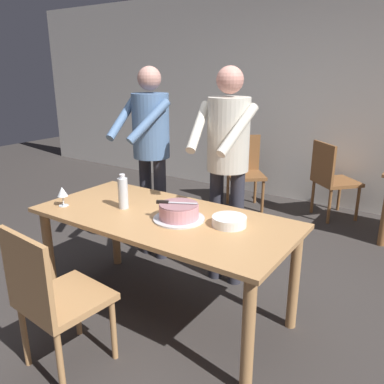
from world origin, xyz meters
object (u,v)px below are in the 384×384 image
Objects in this scene: background_chair_1 at (244,169)px; cake_on_platter at (179,212)px; background_chair_0 at (331,177)px; water_bottle at (123,193)px; cake_knife at (168,202)px; chair_near_side at (53,296)px; person_cutting_cake at (227,154)px; wine_glass_near at (62,192)px; person_standing_beside at (151,143)px; main_dining_table at (164,230)px; plate_stack at (229,221)px.

cake_on_platter is at bearing -73.43° from background_chair_1.
background_chair_0 is 1.00× the size of background_chair_1.
water_bottle is at bearing -106.27° from background_chair_0.
chair_near_side is (-0.23, -0.77, -0.37)m from cake_knife.
water_bottle is at bearing -84.09° from background_chair_1.
person_cutting_cake is at bearing 84.19° from cake_knife.
background_chair_1 reaches higher than wine_glass_near.
wine_glass_near is 0.08× the size of person_standing_beside.
person_standing_beside is at bearing 114.74° from water_bottle.
background_chair_1 is (-1.02, -0.21, 0.00)m from background_chair_0.
main_dining_table is 2.63m from background_chair_0.
background_chair_0 is at bearing 67.74° from wine_glass_near.
cake_on_platter is at bearing 5.34° from water_bottle.
plate_stack is at bearing 11.96° from main_dining_table.
person_standing_beside is (0.07, 0.91, 0.22)m from wine_glass_near.
background_chair_0 is at bearing 90.26° from plate_stack.
background_chair_0 is at bearing 79.84° from chair_near_side.
person_cutting_cake is 0.78m from person_standing_beside.
main_dining_table is 1.99× the size of background_chair_1.
cake_on_platter is 2.50m from background_chair_1.
main_dining_table is at bearing -76.41° from background_chair_1.
person_standing_beside reaches higher than main_dining_table.
person_standing_beside is (-0.78, 0.03, 0.00)m from person_cutting_cake.
person_standing_beside is (-0.32, 0.70, 0.21)m from water_bottle.
cake_on_platter is at bearing 16.50° from wine_glass_near.
plate_stack is 0.24× the size of background_chair_1.
water_bottle is 2.46m from background_chair_1.
background_chair_0 reaches higher than main_dining_table.
background_chair_1 is at bearing -168.23° from background_chair_0.
cake_knife is 0.15× the size of person_standing_beside.
water_bottle is 0.28× the size of background_chair_0.
person_cutting_cake is (0.07, 0.66, 0.21)m from cake_knife.
main_dining_table is 8.15× the size of plate_stack.
plate_stack is at bearing -27.17° from person_standing_beside.
water_bottle is (-0.46, -0.04, 0.06)m from cake_on_platter.
plate_stack is at bearing 17.84° from cake_knife.
person_standing_beside is (-0.78, 0.66, 0.27)m from cake_on_platter.
background_chair_0 is at bearing 11.77° from background_chair_1.
cake_on_platter is 2.36× the size of wine_glass_near.
water_bottle reaches higher than wine_glass_near.
person_standing_beside is 1.81m from background_chair_1.
cake_knife is 2.67m from background_chair_0.
cake_on_platter is at bearing -90.27° from person_cutting_cake.
water_bottle is at bearing -174.66° from cake_on_platter.
person_cutting_cake is at bearing 55.61° from water_bottle.
person_standing_beside is at bearing 136.01° from cake_knife.
person_standing_beside is at bearing 177.80° from person_cutting_cake.
wine_glass_near is 0.58× the size of water_bottle.
background_chair_1 is (-0.71, 2.37, -0.31)m from cake_on_platter.
person_cutting_cake is 1.91× the size of chair_near_side.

